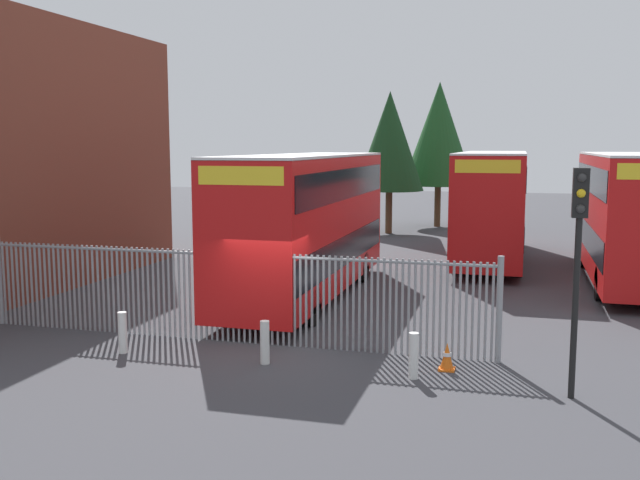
% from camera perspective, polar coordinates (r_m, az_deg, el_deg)
% --- Properties ---
extents(ground_plane, '(100.00, 100.00, 0.00)m').
position_cam_1_polar(ground_plane, '(24.77, 2.49, -3.41)').
color(ground_plane, '#3D3D42').
extents(palisade_fence, '(12.94, 0.14, 2.35)m').
position_cam_1_polar(palisade_fence, '(17.44, -7.55, -4.19)').
color(palisade_fence, gray).
rests_on(palisade_fence, ground).
extents(double_decker_bus_near_gate, '(2.54, 10.81, 4.42)m').
position_cam_1_polar(double_decker_bus_near_gate, '(22.07, -1.04, 1.60)').
color(double_decker_bus_near_gate, red).
rests_on(double_decker_bus_near_gate, ground).
extents(double_decker_bus_behind_fence_left, '(2.54, 10.81, 4.42)m').
position_cam_1_polar(double_decker_bus_behind_fence_left, '(26.68, 23.20, 2.03)').
color(double_decker_bus_behind_fence_left, red).
rests_on(double_decker_bus_behind_fence_left, ground).
extents(double_decker_bus_behind_fence_right, '(2.54, 10.81, 4.42)m').
position_cam_1_polar(double_decker_bus_behind_fence_right, '(29.97, 13.49, 2.97)').
color(double_decker_bus_behind_fence_right, red).
rests_on(double_decker_bus_behind_fence_right, ground).
extents(bollard_near_left, '(0.20, 0.20, 0.95)m').
position_cam_1_polar(bollard_near_left, '(17.08, -15.36, -7.08)').
color(bollard_near_left, silver).
rests_on(bollard_near_left, ground).
extents(bollard_center_front, '(0.20, 0.20, 0.95)m').
position_cam_1_polar(bollard_center_front, '(15.74, -4.39, -8.09)').
color(bollard_center_front, silver).
rests_on(bollard_center_front, ground).
extents(bollard_near_right, '(0.20, 0.20, 0.95)m').
position_cam_1_polar(bollard_near_right, '(14.86, 7.42, -9.08)').
color(bollard_near_right, silver).
rests_on(bollard_near_right, ground).
extents(traffic_cone_by_gate, '(0.34, 0.34, 0.59)m').
position_cam_1_polar(traffic_cone_by_gate, '(15.55, 10.02, -9.09)').
color(traffic_cone_by_gate, orange).
rests_on(traffic_cone_by_gate, ground).
extents(traffic_light_kerbside, '(0.28, 0.33, 4.30)m').
position_cam_1_polar(traffic_light_kerbside, '(13.91, 19.79, -0.03)').
color(traffic_light_kerbside, black).
rests_on(traffic_light_kerbside, ground).
extents(tree_tall_back, '(4.10, 4.10, 8.26)m').
position_cam_1_polar(tree_tall_back, '(42.06, 9.41, 8.29)').
color(tree_tall_back, '#4C3823').
rests_on(tree_tall_back, ground).
extents(tree_short_side, '(3.64, 3.64, 7.50)m').
position_cam_1_polar(tree_short_side, '(38.46, 5.54, 7.79)').
color(tree_short_side, '#4C3823').
rests_on(tree_short_side, ground).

